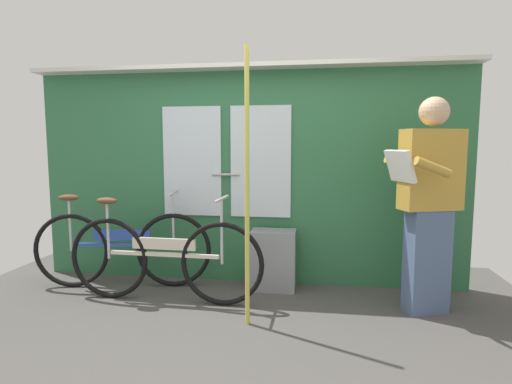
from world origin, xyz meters
name	(u,v)px	position (x,y,z in m)	size (l,w,h in m)	color
ground_plane	(222,331)	(0.00, 0.00, -0.02)	(5.31, 3.90, 0.04)	#474442
train_door_wall	(246,171)	(-0.01, 1.14, 1.13)	(4.31, 0.28, 2.16)	#2D6B42
bicycle_near_door	(163,259)	(-0.63, 0.46, 0.39)	(1.80, 0.44, 0.95)	black
bicycle_leaning_behind	(122,248)	(-1.18, 0.77, 0.39)	(1.71, 0.47, 0.94)	black
passenger_reading_newspaper	(429,201)	(1.61, 0.56, 0.94)	(0.64, 0.58, 1.77)	slate
trash_bin_by_wall	(273,260)	(0.30, 0.93, 0.29)	(0.43, 0.28, 0.58)	gray
handrail_pole	(247,189)	(0.18, 0.11, 1.06)	(0.04, 0.04, 2.12)	#C6C14C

